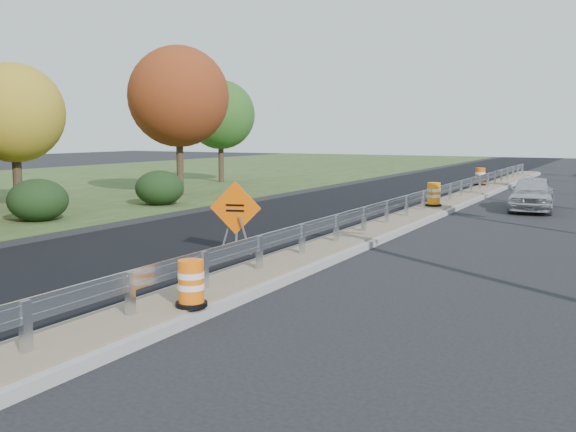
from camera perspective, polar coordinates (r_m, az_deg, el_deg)
The scene contains 15 objects.
ground at distance 17.32m, azimuth 4.28°, elevation -2.96°, with size 140.00×140.00×0.00m, color black.
grass_verge_near at distance 40.26m, azimuth -21.99°, elevation 2.47°, with size 30.00×120.00×0.03m, color #2B441D.
milled_overlay at distance 28.14m, azimuth 4.45°, elevation 1.05°, with size 7.20×120.00×0.01m, color black.
median at distance 24.74m, azimuth 11.89°, elevation 0.29°, with size 1.60×55.00×0.23m.
guardrail at distance 25.63m, azimuth 12.57°, elevation 1.90°, with size 0.10×46.15×0.72m.
hedge_mid at distance 24.25m, azimuth -21.34°, elevation 1.34°, with size 2.09×2.09×1.52m, color black.
hedge_north at distance 28.15m, azimuth -11.33°, elevation 2.48°, with size 2.09×2.09×1.52m, color black.
tree_near_yellow at distance 28.12m, azimuth -23.18°, elevation 8.40°, with size 3.96×3.96×5.88m.
tree_near_red at distance 32.47m, azimuth -9.70°, elevation 10.40°, with size 4.95×4.95×7.35m.
tree_near_back at distance 40.67m, azimuth -6.02°, elevation 8.93°, with size 4.29×4.29×6.37m.
caution_sign at distance 16.57m, azimuth -4.67°, elevation -1.76°, with size 1.33×0.57×1.89m.
barrel_median_near at distance 10.87m, azimuth -8.60°, elevation -6.01°, with size 0.54×0.54×0.79m.
barrel_median_mid at distance 25.97m, azimuth 12.82°, elevation 1.85°, with size 0.64×0.64×0.93m.
barrel_median_far at distance 37.09m, azimuth 16.72°, elevation 3.36°, with size 0.65×0.65×0.96m.
car_silver at distance 27.53m, azimuth 20.86°, elevation 1.89°, with size 1.64×4.08×1.39m, color #B8B8BD.
Camera 1 is at (6.95, -15.56, 3.12)m, focal length 40.00 mm.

